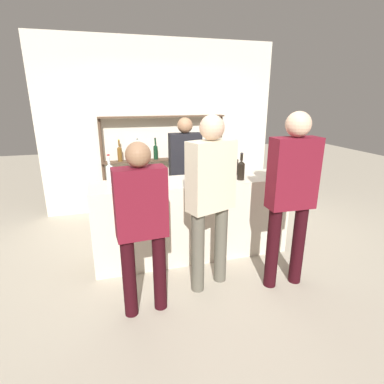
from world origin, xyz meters
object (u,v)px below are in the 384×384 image
at_px(wine_glass, 217,174).
at_px(server_behind_counter, 185,166).
at_px(counter_bottle_0, 110,174).
at_px(counter_bottle_3, 235,165).
at_px(customer_right, 292,189).
at_px(ice_bucket, 141,175).
at_px(customer_center, 211,192).
at_px(counter_bottle_1, 142,170).
at_px(counter_bottle_2, 241,169).
at_px(customer_left, 142,219).

bearing_deg(wine_glass, server_behind_counter, 96.92).
height_order(counter_bottle_0, server_behind_counter, server_behind_counter).
relative_size(counter_bottle_3, customer_right, 0.17).
xyz_separation_m(counter_bottle_0, ice_bucket, (0.33, 0.00, -0.04)).
xyz_separation_m(server_behind_counter, customer_center, (-0.14, -1.49, 0.08)).
xyz_separation_m(customer_right, customer_center, (-0.76, 0.19, -0.02)).
bearing_deg(counter_bottle_3, customer_right, -81.42).
relative_size(counter_bottle_1, ice_bucket, 1.60).
bearing_deg(counter_bottle_2, ice_bucket, 173.01).
xyz_separation_m(wine_glass, customer_center, (-0.26, -0.51, -0.04)).
relative_size(counter_bottle_0, wine_glass, 2.46).
bearing_deg(ice_bucket, customer_right, -33.50).
height_order(counter_bottle_3, ice_bucket, counter_bottle_3).
xyz_separation_m(wine_glass, customer_right, (0.50, -0.70, -0.02)).
bearing_deg(ice_bucket, customer_center, -49.99).
height_order(counter_bottle_2, ice_bucket, counter_bottle_2).
bearing_deg(server_behind_counter, counter_bottle_3, 35.99).
bearing_deg(customer_center, customer_left, 88.47).
relative_size(counter_bottle_1, customer_center, 0.18).
bearing_deg(counter_bottle_1, counter_bottle_0, -158.36).
distance_m(wine_glass, customer_center, 0.57).
distance_m(counter_bottle_0, customer_right, 1.89).
bearing_deg(customer_right, counter_bottle_0, 64.02).
relative_size(counter_bottle_2, customer_left, 0.20).
relative_size(ice_bucket, customer_left, 0.13).
xyz_separation_m(ice_bucket, server_behind_counter, (0.72, 0.80, -0.11)).
bearing_deg(counter_bottle_1, counter_bottle_3, -1.51).
bearing_deg(counter_bottle_0, wine_glass, -8.90).
height_order(counter_bottle_3, customer_center, customer_center).
relative_size(counter_bottle_0, customer_left, 0.22).
relative_size(counter_bottle_1, server_behind_counter, 0.20).
bearing_deg(ice_bucket, wine_glass, -12.45).
relative_size(ice_bucket, customer_center, 0.11).
bearing_deg(counter_bottle_0, server_behind_counter, 37.12).
distance_m(customer_left, server_behind_counter, 1.91).
distance_m(counter_bottle_2, customer_center, 0.80).
distance_m(customer_right, server_behind_counter, 1.80).
height_order(counter_bottle_0, ice_bucket, counter_bottle_0).
relative_size(counter_bottle_1, wine_glass, 2.22).
relative_size(counter_bottle_3, customer_center, 0.17).
bearing_deg(customer_center, server_behind_counter, -24.78).
height_order(counter_bottle_1, customer_left, customer_left).
bearing_deg(counter_bottle_1, customer_left, -97.60).
bearing_deg(ice_bucket, counter_bottle_3, 5.39).
height_order(counter_bottle_2, customer_center, customer_center).
bearing_deg(counter_bottle_2, wine_glass, -171.85).
distance_m(counter_bottle_3, customer_center, 1.01).
relative_size(counter_bottle_2, ice_bucket, 1.61).
bearing_deg(customer_left, counter_bottle_1, -11.76).
bearing_deg(customer_left, customer_right, -92.95).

